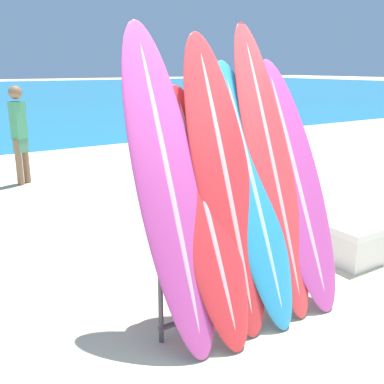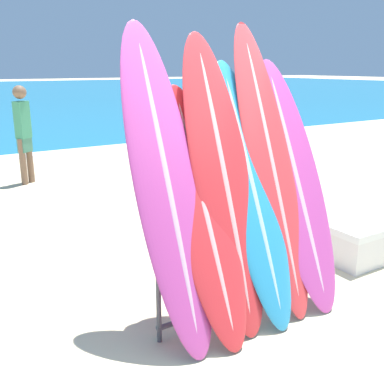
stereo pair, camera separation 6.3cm
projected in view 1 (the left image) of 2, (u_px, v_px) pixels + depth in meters
ground_plane at (287, 342)px, 3.60m from camera, size 160.00×160.00×0.00m
surfboard_rack at (242, 263)px, 3.89m from camera, size 1.64×0.04×0.92m
surfboard_slot_0 at (168, 186)px, 3.43m from camera, size 0.54×1.08×2.50m
surfboard_slot_1 at (206, 214)px, 3.57m from camera, size 0.52×1.02×2.01m
surfboard_slot_2 at (225, 182)px, 3.68m from camera, size 0.56×0.98×2.43m
surfboard_slot_3 at (252, 191)px, 3.84m from camera, size 0.51×1.05×2.20m
surfboard_slot_4 at (271, 168)px, 3.97m from camera, size 0.49×1.05×2.53m
surfboard_slot_5 at (296, 182)px, 4.12m from camera, size 0.60×1.04×2.21m
person_near_water at (168, 139)px, 8.19m from camera, size 0.21×0.26×1.54m
person_mid_beach at (19, 131)px, 8.18m from camera, size 0.31×0.29×1.80m
cooler_box at (359, 245)px, 4.96m from camera, size 0.57×0.39×0.44m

